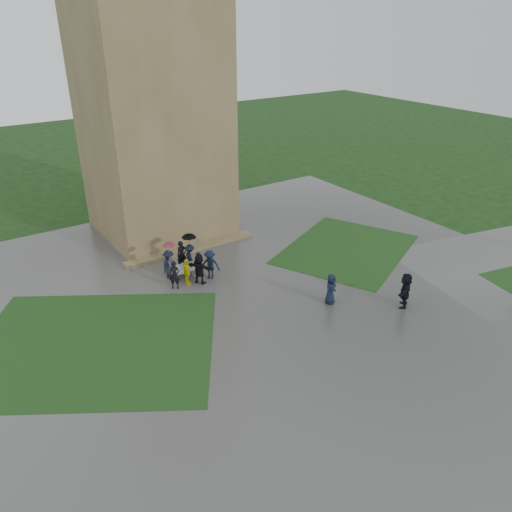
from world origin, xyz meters
TOP-DOWN VIEW (x-y plane):
  - ground at (0.00, 0.00)m, footprint 120.00×120.00m
  - plaza at (0.00, 2.00)m, footprint 34.00×34.00m
  - lawn_inset_left at (-8.50, 4.00)m, footprint 14.10×13.46m
  - lawn_inset_right at (8.50, 5.00)m, footprint 11.12×10.15m
  - tower at (0.00, 15.00)m, footprint 8.00×8.00m
  - tower_plinth at (0.00, 10.60)m, footprint 9.00×0.80m
  - bench at (-2.06, 7.52)m, footprint 1.47×0.53m
  - visitor_cluster at (-1.74, 7.24)m, footprint 3.18×3.30m
  - pedestrian_mid at (3.11, 0.61)m, footprint 0.98×0.85m
  - pedestrian_near at (6.08, -1.82)m, footprint 1.82×1.55m

SIDE VIEW (x-z plane):
  - ground at x=0.00m, z-range 0.00..0.00m
  - plaza at x=0.00m, z-range 0.00..0.02m
  - lawn_inset_left at x=-8.50m, z-range 0.02..0.03m
  - lawn_inset_right at x=8.50m, z-range 0.02..0.03m
  - tower_plinth at x=0.00m, z-range 0.02..0.24m
  - bench at x=-2.06m, z-range 0.03..0.87m
  - pedestrian_mid at x=3.11m, z-range 0.02..1.70m
  - pedestrian_near at x=6.08m, z-range 0.02..1.94m
  - visitor_cluster at x=-1.74m, z-range -0.17..2.31m
  - tower at x=0.00m, z-range 0.00..18.00m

